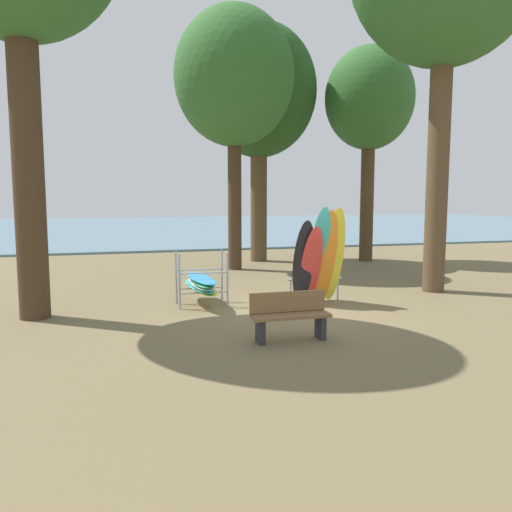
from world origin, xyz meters
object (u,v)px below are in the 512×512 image
Objects in this scene: tree_far_right_back at (259,92)px; tree_mid_behind at (234,78)px; board_storage_rack at (201,283)px; park_bench at (290,315)px; leaning_board_pile at (319,259)px; tree_far_left_back at (369,101)px.

tree_mid_behind is at bearing -125.52° from tree_far_right_back.
board_storage_rack is 3.50m from park_bench.
board_storage_rack is at bearing -110.98° from tree_mid_behind.
park_bench is (-1.72, -2.80, -0.61)m from leaning_board_pile.
tree_mid_behind is 3.82× the size of leaning_board_pile.
board_storage_rack is at bearing -115.23° from tree_far_right_back.
tree_far_right_back is 9.77m from leaning_board_pile.
tree_far_right_back is 3.91× the size of leaning_board_pile.
tree_far_right_back reaches higher than board_storage_rack.
tree_far_right_back is at bearing 64.77° from board_storage_rack.
tree_far_left_back is 5.82× the size of park_bench.
tree_far_right_back reaches higher than tree_far_left_back.
tree_far_right_back is 6.43× the size of park_bench.
tree_mid_behind reaches higher than park_bench.
tree_far_left_back reaches higher than park_bench.
board_storage_rack is 1.52× the size of park_bench.
leaning_board_pile reaches higher than board_storage_rack.
tree_far_left_back is (5.47, 0.88, -0.33)m from tree_mid_behind.
leaning_board_pile is (-0.86, -8.13, -5.35)m from tree_far_right_back.
tree_far_left_back is 0.90× the size of tree_far_right_back.
leaning_board_pile is at bearing -84.58° from tree_mid_behind.
tree_far_right_back is at bearing 164.34° from tree_far_left_back.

